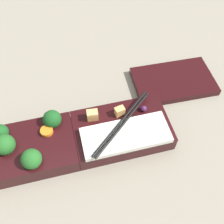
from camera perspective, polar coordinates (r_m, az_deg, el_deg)
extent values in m
plane|color=gray|center=(0.58, -8.10, -7.13)|extent=(3.00, 3.00, 0.00)
cube|color=black|center=(0.58, -18.17, -7.80)|extent=(0.20, 0.13, 0.04)
sphere|color=#19511E|center=(0.57, -12.91, -1.52)|extent=(0.04, 0.04, 0.04)
sphere|color=#236023|center=(0.53, -17.14, -9.75)|extent=(0.04, 0.04, 0.04)
sphere|color=#19511E|center=(0.58, -23.11, -4.09)|extent=(0.03, 0.03, 0.03)
sphere|color=#236023|center=(0.56, -22.37, -6.62)|extent=(0.04, 0.04, 0.04)
cylinder|color=orange|center=(0.56, -14.03, -4.05)|extent=(0.03, 0.03, 0.01)
cube|color=black|center=(0.57, 2.17, -4.18)|extent=(0.20, 0.13, 0.04)
cube|color=silver|center=(0.54, 3.00, -5.07)|extent=(0.18, 0.07, 0.01)
cube|color=#EAB266|center=(0.56, -4.26, -0.68)|extent=(0.03, 0.02, 0.02)
cube|color=#EAB266|center=(0.56, 1.69, 0.19)|extent=(0.02, 0.02, 0.02)
sphere|color=#4C1E4C|center=(0.58, 6.92, 0.73)|extent=(0.01, 0.01, 0.01)
cylinder|color=black|center=(0.54, 2.59, -2.47)|extent=(0.15, 0.13, 0.01)
cylinder|color=black|center=(0.54, 1.98, -2.11)|extent=(0.15, 0.13, 0.01)
cube|color=black|center=(0.69, 13.21, 6.53)|extent=(0.20, 0.13, 0.02)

